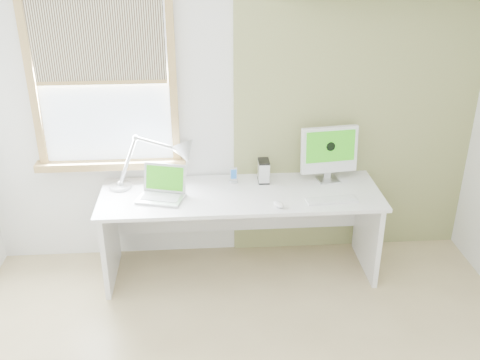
{
  "coord_description": "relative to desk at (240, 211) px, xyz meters",
  "views": [
    {
      "loc": [
        -0.26,
        -2.45,
        2.66
      ],
      "look_at": [
        0.0,
        1.05,
        1.0
      ],
      "focal_mm": 41.11,
      "sensor_mm": 36.0,
      "label": 1
    }
  ],
  "objects": [
    {
      "name": "room",
      "position": [
        -0.03,
        -1.44,
        0.77
      ],
      "size": [
        4.04,
        3.54,
        2.64
      ],
      "color": "tan",
      "rests_on": "ground"
    },
    {
      "name": "accent_wall",
      "position": [
        0.97,
        0.3,
        0.77
      ],
      "size": [
        2.0,
        0.02,
        2.6
      ],
      "primitive_type": "cube",
      "color": "#8B9C5D",
      "rests_on": "room"
    },
    {
      "name": "window",
      "position": [
        -1.03,
        0.27,
        1.01
      ],
      "size": [
        1.2,
        0.14,
        1.42
      ],
      "color": "#AF8848",
      "rests_on": "room"
    },
    {
      "name": "desk",
      "position": [
        0.0,
        0.0,
        0.0
      ],
      "size": [
        2.2,
        0.7,
        0.73
      ],
      "color": "white",
      "rests_on": "room"
    },
    {
      "name": "desk_lamp",
      "position": [
        -0.53,
        0.16,
        0.42
      ],
      "size": [
        0.78,
        0.33,
        0.43
      ],
      "color": "silver",
      "rests_on": "desk"
    },
    {
      "name": "laptop",
      "position": [
        -0.6,
        -0.08,
        0.25
      ],
      "size": [
        0.4,
        0.35,
        0.24
      ],
      "color": "silver",
      "rests_on": "desk"
    },
    {
      "name": "phone_dock",
      "position": [
        -0.04,
        0.13,
        0.23
      ],
      "size": [
        0.07,
        0.07,
        0.13
      ],
      "color": "silver",
      "rests_on": "desk"
    },
    {
      "name": "external_drive",
      "position": [
        0.2,
        0.14,
        0.29
      ],
      "size": [
        0.09,
        0.14,
        0.18
      ],
      "color": "silver",
      "rests_on": "desk"
    },
    {
      "name": "imac",
      "position": [
        0.73,
        0.13,
        0.45
      ],
      "size": [
        0.47,
        0.17,
        0.45
      ],
      "color": "silver",
      "rests_on": "desk"
    },
    {
      "name": "keyboard",
      "position": [
        0.68,
        -0.25,
        0.2
      ],
      "size": [
        0.4,
        0.14,
        0.02
      ],
      "color": "white",
      "rests_on": "desk"
    },
    {
      "name": "mouse",
      "position": [
        0.26,
        -0.3,
        0.21
      ],
      "size": [
        0.1,
        0.13,
        0.03
      ],
      "primitive_type": "ellipsoid",
      "rotation": [
        0.0,
        0.0,
        0.4
      ],
      "color": "white",
      "rests_on": "desk"
    }
  ]
}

